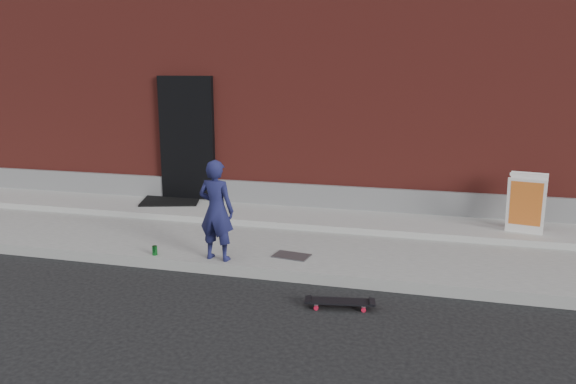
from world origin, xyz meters
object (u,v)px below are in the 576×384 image
(child, at_px, (216,210))
(soda_can, at_px, (155,250))
(pizza_sign, at_px, (526,203))
(skateboard, at_px, (340,302))

(child, bearing_deg, soda_can, 10.73)
(child, height_order, pizza_sign, child)
(skateboard, relative_size, soda_can, 6.06)
(pizza_sign, relative_size, soda_can, 6.80)
(skateboard, distance_m, soda_can, 2.81)
(child, relative_size, pizza_sign, 1.53)
(child, bearing_deg, skateboard, 162.58)
(soda_can, bearing_deg, child, 4.00)
(child, xyz_separation_m, skateboard, (1.80, -0.81, -0.76))
(pizza_sign, height_order, soda_can, pizza_sign)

